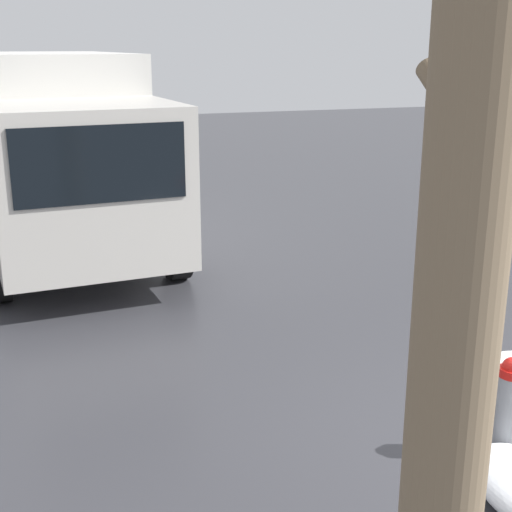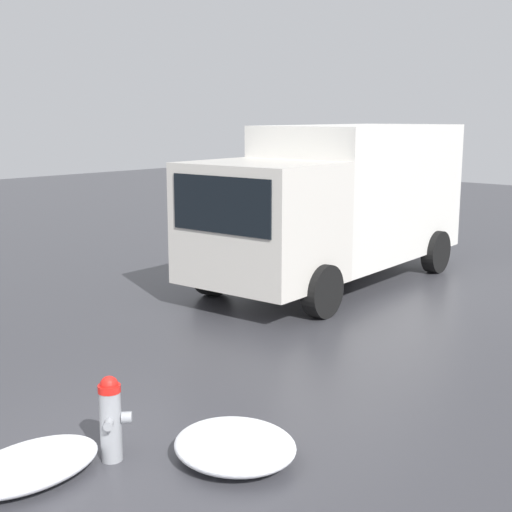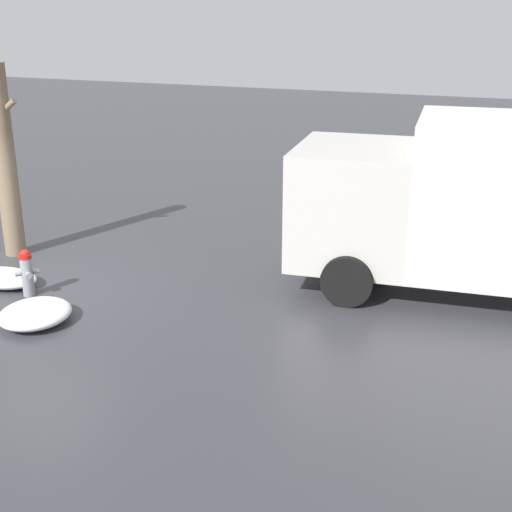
# 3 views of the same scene
# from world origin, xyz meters

# --- Properties ---
(ground_plane) EXTENTS (60.00, 60.00, 0.00)m
(ground_plane) POSITION_xyz_m (0.00, 0.00, 0.00)
(ground_plane) COLOR #38383D
(fire_hydrant) EXTENTS (0.36, 0.36, 0.86)m
(fire_hydrant) POSITION_xyz_m (0.00, -0.00, 0.44)
(fire_hydrant) COLOR gray
(fire_hydrant) RESTS_ON ground_plane
(tree_trunk) EXTENTS (0.64, 0.42, 3.85)m
(tree_trunk) POSITION_xyz_m (-1.61, 1.74, 1.94)
(tree_trunk) COLOR #7F6B51
(tree_trunk) RESTS_ON ground_plane
(delivery_truck) EXTENTS (6.92, 3.06, 3.12)m
(delivery_truck) POSITION_xyz_m (7.71, 2.89, 1.68)
(delivery_truck) COLOR beige
(delivery_truck) RESTS_ON ground_plane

